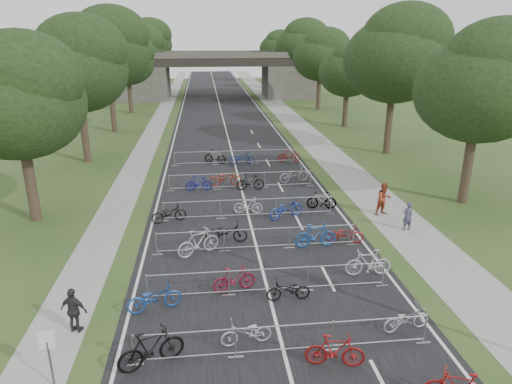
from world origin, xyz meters
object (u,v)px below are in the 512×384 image
at_px(pedestrian_b, 384,199).
at_px(pedestrian_a, 408,216).
at_px(park_sign, 48,349).
at_px(pedestrian_c, 74,311).
at_px(overpass_bridge, 217,75).

bearing_deg(pedestrian_b, pedestrian_a, -95.16).
relative_size(park_sign, pedestrian_c, 1.12).
height_order(pedestrian_b, pedestrian_c, pedestrian_b).
bearing_deg(pedestrian_c, overpass_bridge, -77.77).
relative_size(park_sign, pedestrian_a, 1.20).
bearing_deg(park_sign, pedestrian_a, 32.60).
bearing_deg(pedestrian_b, pedestrian_c, -163.25).
bearing_deg(park_sign, pedestrian_b, 39.05).
xyz_separation_m(overpass_bridge, pedestrian_a, (7.89, -52.61, -2.77)).
xyz_separation_m(park_sign, pedestrian_b, (14.29, 11.59, -0.35)).
bearing_deg(overpass_bridge, pedestrian_a, -81.47).
height_order(park_sign, pedestrian_c, park_sign).
bearing_deg(pedestrian_a, park_sign, 23.42).
height_order(park_sign, pedestrian_a, park_sign).
xyz_separation_m(overpass_bridge, pedestrian_b, (7.49, -50.41, -2.62)).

